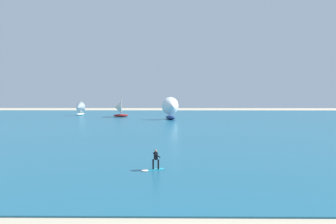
% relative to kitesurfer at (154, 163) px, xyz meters
% --- Properties ---
extents(ocean, '(160.00, 90.00, 0.10)m').
position_rel_kitesurfer_xyz_m(ocean, '(1.58, 35.38, -0.65)').
color(ocean, '#1E607F').
rests_on(ocean, ground).
extents(kitesurfer, '(2.02, 1.28, 1.67)m').
position_rel_kitesurfer_xyz_m(kitesurfer, '(0.00, 0.00, 0.00)').
color(kitesurfer, '#26B2CC').
rests_on(kitesurfer, ocean).
extents(sailboat_mid_right, '(4.47, 5.05, 5.67)m').
position_rel_kitesurfer_xyz_m(sailboat_mid_right, '(1.50, 45.66, 1.99)').
color(sailboat_mid_right, navy).
rests_on(sailboat_mid_right, ocean).
extents(sailboat_near_shore, '(3.13, 3.55, 3.99)m').
position_rel_kitesurfer_xyz_m(sailboat_near_shore, '(-22.65, 57.70, 1.23)').
color(sailboat_near_shore, silver).
rests_on(sailboat_near_shore, ocean).
extents(sailboat_leading, '(3.88, 3.34, 4.44)m').
position_rel_kitesurfer_xyz_m(sailboat_leading, '(-11.56, 53.11, 1.43)').
color(sailboat_leading, maroon).
rests_on(sailboat_leading, ocean).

